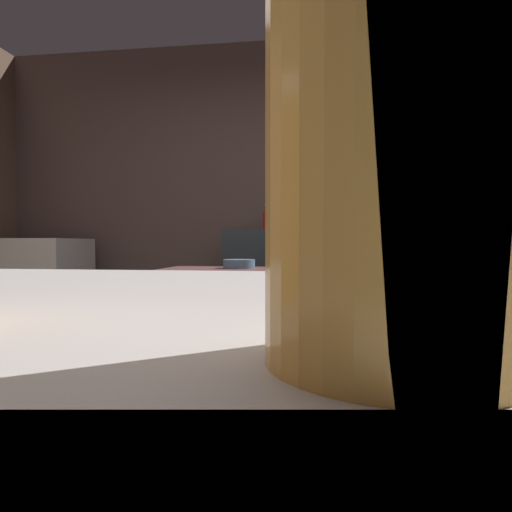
# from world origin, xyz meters

# --- Properties ---
(wall_back) EXTENTS (5.20, 0.10, 2.70)m
(wall_back) POSITION_xyz_m (0.00, 2.20, 1.35)
(wall_back) COLOR brown
(wall_back) RESTS_ON ground
(prep_counter) EXTENTS (2.10, 0.60, 0.93)m
(prep_counter) POSITION_xyz_m (0.35, 0.72, 0.47)
(prep_counter) COLOR brown
(prep_counter) RESTS_ON ground
(back_shelf) EXTENTS (0.94, 0.36, 1.16)m
(back_shelf) POSITION_xyz_m (-0.15, 1.92, 0.58)
(back_shelf) COLOR #333E42
(back_shelf) RESTS_ON ground
(mini_fridge) EXTENTS (0.60, 0.58, 1.10)m
(mini_fridge) POSITION_xyz_m (-2.05, 1.75, 0.55)
(mini_fridge) COLOR white
(mini_fridge) RESTS_ON ground
(bartender) EXTENTS (0.50, 0.55, 1.70)m
(bartender) POSITION_xyz_m (0.11, 0.26, 0.99)
(bartender) COLOR #31313D
(bartender) RESTS_ON ground
(knife_block) EXTENTS (0.10, 0.08, 0.29)m
(knife_block) POSITION_xyz_m (0.72, 0.84, 1.04)
(knife_block) COLOR olive
(knife_block) RESTS_ON prep_counter
(mixing_bowl) EXTENTS (0.16, 0.16, 0.04)m
(mixing_bowl) POSITION_xyz_m (-0.32, 0.82, 0.96)
(mixing_bowl) COLOR slate
(mixing_bowl) RESTS_ON prep_counter
(chefs_knife) EXTENTS (0.24, 0.03, 0.01)m
(chefs_knife) POSITION_xyz_m (0.39, 0.67, 0.94)
(chefs_knife) COLOR silver
(chefs_knife) RESTS_ON prep_counter
(pint_glass_near) EXTENTS (0.08, 0.08, 0.15)m
(pint_glass_near) POSITION_xyz_m (0.09, -1.23, 1.10)
(pint_glass_near) COLOR gold
(pint_glass_near) RESTS_ON bar_counter
(bottle_soy) EXTENTS (0.07, 0.07, 0.19)m
(bottle_soy) POSITION_xyz_m (-0.29, 1.88, 1.24)
(bottle_soy) COLOR red
(bottle_soy) RESTS_ON back_shelf
(bottle_vinegar) EXTENTS (0.07, 0.07, 0.27)m
(bottle_vinegar) POSITION_xyz_m (0.14, 1.90, 1.27)
(bottle_vinegar) COLOR #4F8C3A
(bottle_vinegar) RESTS_ON back_shelf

